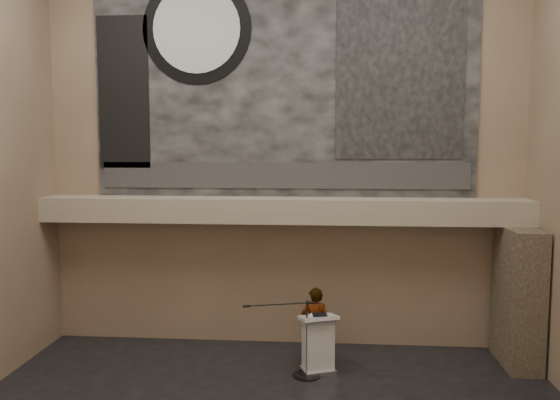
{
  "coord_description": "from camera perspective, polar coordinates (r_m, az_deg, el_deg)",
  "views": [
    {
      "loc": [
        0.84,
        -7.53,
        4.27
      ],
      "look_at": [
        0.0,
        3.2,
        3.2
      ],
      "focal_mm": 35.0,
      "sensor_mm": 36.0,
      "label": 1
    }
  ],
  "objects": [
    {
      "name": "wall_back",
      "position": [
        11.56,
        0.31,
        5.58
      ],
      "size": [
        10.0,
        0.02,
        8.5
      ],
      "primitive_type": "cube",
      "color": "#78644C",
      "rests_on": "floor"
    },
    {
      "name": "wall_front",
      "position": [
        3.63,
        -8.98,
        5.29
      ],
      "size": [
        10.0,
        0.02,
        8.5
      ],
      "primitive_type": "cube",
      "color": "#78644C",
      "rests_on": "floor"
    },
    {
      "name": "soffit",
      "position": [
        11.24,
        0.16,
        -1.07
      ],
      "size": [
        10.0,
        0.8,
        0.5
      ],
      "primitive_type": "cube",
      "color": "gray",
      "rests_on": "wall_back"
    },
    {
      "name": "sprinkler_left",
      "position": [
        11.46,
        -7.87,
        -2.4
      ],
      "size": [
        0.04,
        0.04,
        0.06
      ],
      "primitive_type": "cylinder",
      "color": "#B2893D",
      "rests_on": "soffit"
    },
    {
      "name": "sprinkler_right",
      "position": [
        11.25,
        9.85,
        -2.59
      ],
      "size": [
        0.04,
        0.04,
        0.06
      ],
      "primitive_type": "cylinder",
      "color": "#B2893D",
      "rests_on": "soffit"
    },
    {
      "name": "banner",
      "position": [
        11.62,
        0.31,
        12.74
      ],
      "size": [
        8.0,
        0.05,
        5.0
      ],
      "primitive_type": "cube",
      "color": "black",
      "rests_on": "wall_back"
    },
    {
      "name": "banner_text_strip",
      "position": [
        11.51,
        0.29,
        2.59
      ],
      "size": [
        7.76,
        0.02,
        0.55
      ],
      "primitive_type": "cube",
      "color": "#2B2B2B",
      "rests_on": "banner"
    },
    {
      "name": "banner_clock_rim",
      "position": [
        12.01,
        -8.71,
        17.28
      ],
      "size": [
        2.3,
        0.02,
        2.3
      ],
      "primitive_type": "cylinder",
      "rotation": [
        1.57,
        0.0,
        0.0
      ],
      "color": "black",
      "rests_on": "banner"
    },
    {
      "name": "banner_clock_face",
      "position": [
        11.99,
        -8.73,
        17.3
      ],
      "size": [
        1.84,
        0.02,
        1.84
      ],
      "primitive_type": "cylinder",
      "rotation": [
        1.57,
        0.0,
        0.0
      ],
      "color": "silver",
      "rests_on": "banner"
    },
    {
      "name": "banner_building_print",
      "position": [
        11.67,
        12.45,
        13.08
      ],
      "size": [
        2.6,
        0.02,
        3.6
      ],
      "primitive_type": "cube",
      "color": "black",
      "rests_on": "banner"
    },
    {
      "name": "banner_brick_print",
      "position": [
        12.28,
        -16.04,
        10.74
      ],
      "size": [
        1.1,
        0.02,
        3.2
      ],
      "primitive_type": "cube",
      "color": "black",
      "rests_on": "banner"
    },
    {
      "name": "stone_pier",
      "position": [
        11.71,
        23.62,
        -9.25
      ],
      "size": [
        0.6,
        1.4,
        2.7
      ],
      "primitive_type": "cube",
      "color": "#3E3426",
      "rests_on": "floor"
    },
    {
      "name": "lectern",
      "position": [
        10.65,
        4.0,
        -14.78
      ],
      "size": [
        0.81,
        0.69,
        1.13
      ],
      "rotation": [
        0.0,
        0.0,
        0.37
      ],
      "color": "silver",
      "rests_on": "floor"
    },
    {
      "name": "binder",
      "position": [
        10.45,
        4.17,
        -11.89
      ],
      "size": [
        0.29,
        0.24,
        0.04
      ],
      "primitive_type": "cube",
      "rotation": [
        0.0,
        0.0,
        0.13
      ],
      "color": "black",
      "rests_on": "lectern"
    },
    {
      "name": "papers",
      "position": [
        10.43,
        3.65,
        -12.02
      ],
      "size": [
        0.3,
        0.37,
        0.0
      ],
      "primitive_type": "cube",
      "rotation": [
        0.0,
        0.0,
        -0.25
      ],
      "color": "white",
      "rests_on": "lectern"
    },
    {
      "name": "speaker_person",
      "position": [
        11.02,
        3.68,
        -12.93
      ],
      "size": [
        0.57,
        0.39,
        1.52
      ],
      "primitive_type": "imported",
      "rotation": [
        0.0,
        0.0,
        3.19
      ],
      "color": "silver",
      "rests_on": "floor"
    },
    {
      "name": "mic_stand",
      "position": [
        10.6,
        2.58,
        -16.86
      ],
      "size": [
        1.4,
        0.58,
        1.43
      ],
      "rotation": [
        0.0,
        0.0,
        0.26
      ],
      "color": "black",
      "rests_on": "floor"
    }
  ]
}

